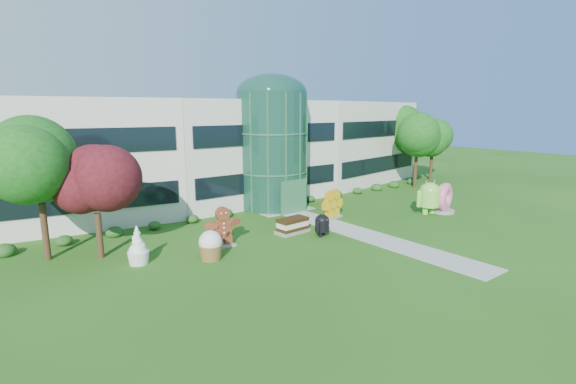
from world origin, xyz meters
TOP-DOWN VIEW (x-y plane):
  - ground at (0.00, 0.00)m, footprint 140.00×140.00m
  - building at (0.00, 18.00)m, footprint 46.00×15.00m
  - atrium at (0.00, 12.00)m, footprint 6.00×6.00m
  - walkway at (0.00, 2.00)m, footprint 2.40×20.00m
  - tree_red at (-15.50, 7.50)m, footprint 4.00×4.00m
  - trees_backdrop at (0.00, 13.00)m, footprint 52.00×8.00m
  - android_green at (8.75, 2.00)m, footprint 3.03×2.33m
  - android_black at (-2.51, 2.73)m, footprint 1.86×1.59m
  - donut at (10.02, 1.51)m, footprint 2.65×1.70m
  - gingerbread at (-8.86, 4.96)m, footprint 2.85×1.20m
  - ice_cream_sandwich at (-3.60, 4.58)m, footprint 2.48×1.37m
  - honeycomb at (1.37, 5.77)m, footprint 2.79×1.50m
  - froyo at (-14.09, 5.16)m, footprint 1.37×1.37m
  - cupcake at (-10.59, 3.30)m, footprint 1.74×1.74m

SIDE VIEW (x-z plane):
  - ground at x=0.00m, z-range 0.00..0.00m
  - walkway at x=0.00m, z-range 0.00..0.04m
  - ice_cream_sandwich at x=-3.60m, z-range 0.00..1.07m
  - cupcake at x=-10.59m, z-range 0.00..1.73m
  - android_black at x=-2.51m, z-range 0.00..1.78m
  - honeycomb at x=1.37m, z-range 0.00..2.08m
  - froyo at x=-14.09m, z-range 0.00..2.17m
  - donut at x=10.02m, z-range 0.00..2.55m
  - gingerbread at x=-8.86m, z-range 0.00..2.59m
  - android_green at x=8.75m, z-range 0.00..3.07m
  - tree_red at x=-15.50m, z-range 0.00..6.00m
  - trees_backdrop at x=0.00m, z-range 0.00..8.40m
  - building at x=0.00m, z-range 0.00..9.30m
  - atrium at x=0.00m, z-range 0.00..9.80m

